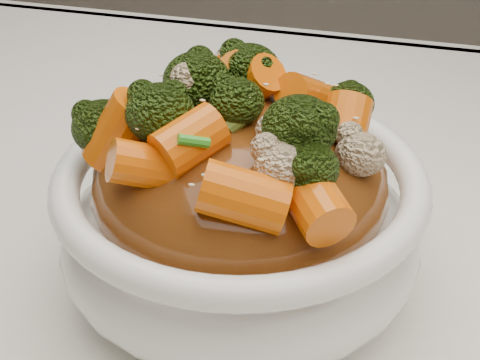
% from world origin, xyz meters
% --- Properties ---
extents(tablecloth, '(1.20, 0.80, 0.04)m').
position_xyz_m(tablecloth, '(0.00, 0.00, 0.73)').
color(tablecloth, white).
rests_on(tablecloth, dining_table).
extents(bowl, '(0.25, 0.25, 0.08)m').
position_xyz_m(bowl, '(-0.05, -0.02, 0.79)').
color(bowl, white).
rests_on(bowl, tablecloth).
extents(sauce_base, '(0.20, 0.20, 0.09)m').
position_xyz_m(sauce_base, '(-0.05, -0.02, 0.82)').
color(sauce_base, '#663411').
rests_on(sauce_base, bowl).
extents(carrots, '(0.20, 0.20, 0.05)m').
position_xyz_m(carrots, '(-0.05, -0.02, 0.88)').
color(carrots, '#E66207').
rests_on(carrots, sauce_base).
extents(broccoli, '(0.20, 0.20, 0.04)m').
position_xyz_m(broccoli, '(-0.05, -0.02, 0.88)').
color(broccoli, black).
rests_on(broccoli, sauce_base).
extents(cauliflower, '(0.20, 0.20, 0.04)m').
position_xyz_m(cauliflower, '(-0.05, -0.02, 0.88)').
color(cauliflower, beige).
rests_on(cauliflower, sauce_base).
extents(scallions, '(0.15, 0.15, 0.02)m').
position_xyz_m(scallions, '(-0.05, -0.02, 0.88)').
color(scallions, '#309522').
rests_on(scallions, sauce_base).
extents(sesame_seeds, '(0.18, 0.18, 0.01)m').
position_xyz_m(sesame_seeds, '(-0.05, -0.02, 0.88)').
color(sesame_seeds, beige).
rests_on(sesame_seeds, sauce_base).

